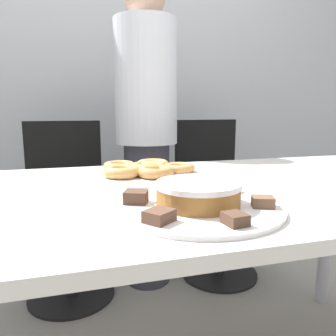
{
  "coord_description": "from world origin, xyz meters",
  "views": [
    {
      "loc": [
        -0.32,
        -0.87,
        0.95
      ],
      "look_at": [
        -0.07,
        -0.01,
        0.8
      ],
      "focal_mm": 35.0,
      "sensor_mm": 36.0,
      "label": 1
    }
  ],
  "objects_px": {
    "office_chair_left": "(67,213)",
    "plate_donuts": "(148,174)",
    "plate_cake": "(198,207)",
    "office_chair_right": "(216,201)",
    "person_standing": "(146,130)",
    "frosted_cake": "(198,193)"
  },
  "relations": [
    {
      "from": "person_standing",
      "to": "frosted_cake",
      "type": "relative_size",
      "value": 8.43
    },
    {
      "from": "plate_donuts",
      "to": "plate_cake",
      "type": "bearing_deg",
      "value": -86.59
    },
    {
      "from": "person_standing",
      "to": "plate_cake",
      "type": "bearing_deg",
      "value": -95.87
    },
    {
      "from": "plate_donuts",
      "to": "frosted_cake",
      "type": "relative_size",
      "value": 1.99
    },
    {
      "from": "frosted_cake",
      "to": "person_standing",
      "type": "bearing_deg",
      "value": 84.13
    },
    {
      "from": "person_standing",
      "to": "plate_donuts",
      "type": "bearing_deg",
      "value": -101.74
    },
    {
      "from": "office_chair_right",
      "to": "plate_cake",
      "type": "xyz_separation_m",
      "value": [
        -0.52,
        -1.04,
        0.31
      ]
    },
    {
      "from": "office_chair_left",
      "to": "frosted_cake",
      "type": "xyz_separation_m",
      "value": [
        0.31,
        -1.04,
        0.34
      ]
    },
    {
      "from": "office_chair_right",
      "to": "plate_donuts",
      "type": "bearing_deg",
      "value": -135.15
    },
    {
      "from": "person_standing",
      "to": "office_chair_right",
      "type": "relative_size",
      "value": 1.79
    },
    {
      "from": "office_chair_right",
      "to": "frosted_cake",
      "type": "relative_size",
      "value": 4.71
    },
    {
      "from": "person_standing",
      "to": "frosted_cake",
      "type": "distance_m",
      "value": 1.05
    },
    {
      "from": "office_chair_left",
      "to": "plate_cake",
      "type": "height_order",
      "value": "office_chair_left"
    },
    {
      "from": "frosted_cake",
      "to": "office_chair_right",
      "type": "bearing_deg",
      "value": 63.51
    },
    {
      "from": "plate_cake",
      "to": "plate_donuts",
      "type": "bearing_deg",
      "value": 93.41
    },
    {
      "from": "plate_cake",
      "to": "office_chair_right",
      "type": "bearing_deg",
      "value": 63.51
    },
    {
      "from": "person_standing",
      "to": "office_chair_left",
      "type": "relative_size",
      "value": 1.79
    },
    {
      "from": "plate_donuts",
      "to": "frosted_cake",
      "type": "bearing_deg",
      "value": -86.59
    },
    {
      "from": "office_chair_right",
      "to": "person_standing",
      "type": "bearing_deg",
      "value": 176.43
    },
    {
      "from": "office_chair_right",
      "to": "plate_cake",
      "type": "bearing_deg",
      "value": -121.12
    },
    {
      "from": "office_chair_left",
      "to": "plate_donuts",
      "type": "bearing_deg",
      "value": -67.93
    },
    {
      "from": "plate_donuts",
      "to": "frosted_cake",
      "type": "distance_m",
      "value": 0.41
    }
  ]
}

